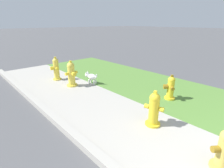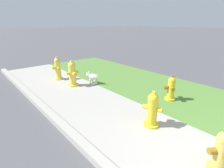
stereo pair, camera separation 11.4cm
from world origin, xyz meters
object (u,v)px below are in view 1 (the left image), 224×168
Objects in this scene: fire_hydrant_far_end at (71,74)px; small_white_dog at (91,77)px; fire_hydrant_mid_block at (154,109)px; fire_hydrant_near_corner at (170,88)px; fire_hydrant_at_driveway at (56,69)px.

fire_hydrant_far_end is 0.64m from small_white_dog.
fire_hydrant_mid_block is 1.10× the size of fire_hydrant_near_corner.
fire_hydrant_at_driveway reaches higher than fire_hydrant_near_corner.
fire_hydrant_far_end is 0.90m from fire_hydrant_at_driveway.
fire_hydrant_at_driveway reaches higher than small_white_dog.
fire_hydrant_far_end is at bearing 70.81° from fire_hydrant_near_corner.
small_white_dog is (-2.78, 0.55, -0.11)m from fire_hydrant_mid_block.
small_white_dog is at bearing 159.63° from fire_hydrant_far_end.
fire_hydrant_near_corner is 1.44× the size of small_white_dog.
fire_hydrant_near_corner is 2.49m from small_white_dog.
fire_hydrant_mid_block is 3.00m from fire_hydrant_far_end.
fire_hydrant_mid_block is 1.41m from fire_hydrant_near_corner.
fire_hydrant_at_driveway is 1.29m from small_white_dog.
fire_hydrant_near_corner is 0.82× the size of fire_hydrant_at_driveway.
fire_hydrant_near_corner is at bearing -178.13° from small_white_dog.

